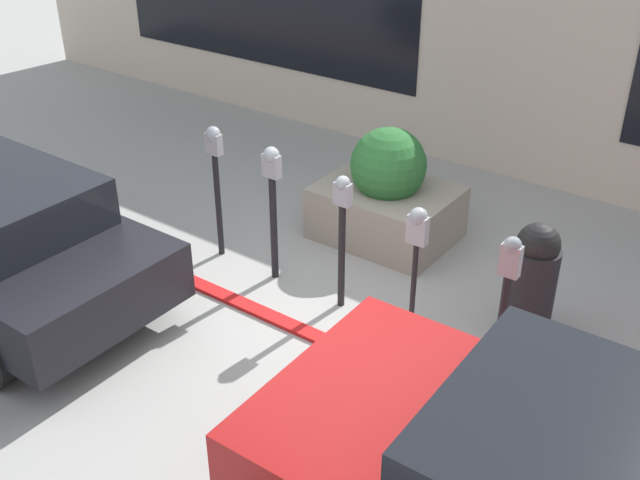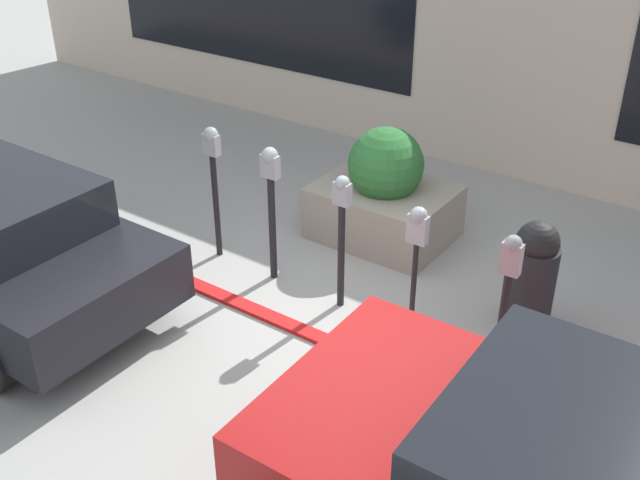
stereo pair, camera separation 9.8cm
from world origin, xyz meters
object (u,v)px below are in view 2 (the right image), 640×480
at_px(parking_meter_nearest, 508,282).
at_px(parking_meter_second, 417,238).
at_px(parking_meter_fourth, 271,191).
at_px(trash_bin, 532,276).
at_px(parking_meter_middle, 342,221).
at_px(parking_meter_farthest, 213,168).
at_px(planter_box, 384,195).

bearing_deg(parking_meter_nearest, parking_meter_second, -1.75).
relative_size(parking_meter_second, parking_meter_fourth, 0.89).
distance_m(parking_meter_nearest, parking_meter_fourth, 2.55).
bearing_deg(parking_meter_nearest, parking_meter_fourth, -0.45).
relative_size(parking_meter_fourth, trash_bin, 1.31).
relative_size(parking_meter_nearest, parking_meter_middle, 0.94).
distance_m(parking_meter_second, parking_meter_farthest, 2.45).
bearing_deg(parking_meter_nearest, trash_bin, -88.47).
bearing_deg(parking_meter_farthest, parking_meter_nearest, 179.32).
distance_m(parking_meter_nearest, parking_meter_farthest, 3.34).
xyz_separation_m(parking_meter_nearest, parking_meter_farthest, (3.34, -0.04, 0.17)).
relative_size(parking_meter_fourth, planter_box, 0.98).
height_order(parking_meter_nearest, parking_meter_fourth, parking_meter_fourth).
height_order(parking_meter_middle, parking_meter_fourth, parking_meter_fourth).
height_order(parking_meter_second, parking_meter_middle, parking_meter_middle).
distance_m(parking_meter_nearest, parking_meter_second, 0.90).
relative_size(parking_meter_middle, parking_meter_fourth, 0.96).
xyz_separation_m(parking_meter_middle, trash_bin, (-1.65, -0.71, -0.38)).
height_order(parking_meter_middle, planter_box, parking_meter_middle).
bearing_deg(parking_meter_fourth, parking_meter_second, -179.75).
height_order(parking_meter_nearest, planter_box, same).
bearing_deg(parking_meter_fourth, trash_bin, -164.80).
distance_m(parking_meter_second, parking_meter_middle, 0.79).
bearing_deg(parking_meter_second, parking_meter_fourth, 0.25).
height_order(parking_meter_nearest, parking_meter_farthest, parking_meter_farthest).
bearing_deg(parking_meter_fourth, parking_meter_nearest, 179.55).
distance_m(parking_meter_nearest, planter_box, 2.56).
bearing_deg(parking_meter_fourth, parking_meter_farthest, -1.42).
bearing_deg(parking_meter_second, trash_bin, -141.99).
bearing_deg(trash_bin, parking_meter_nearest, 91.53).
xyz_separation_m(parking_meter_fourth, parking_meter_farthest, (0.79, -0.02, 0.05)).
distance_m(parking_meter_middle, trash_bin, 1.84).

